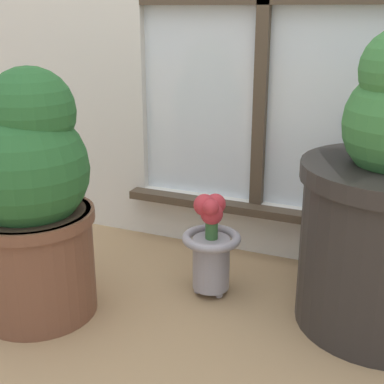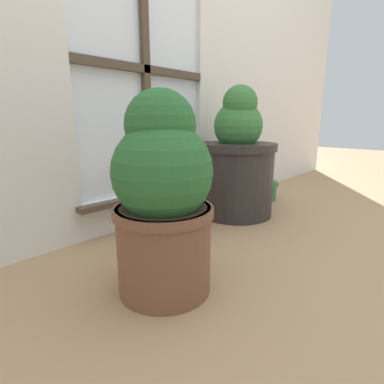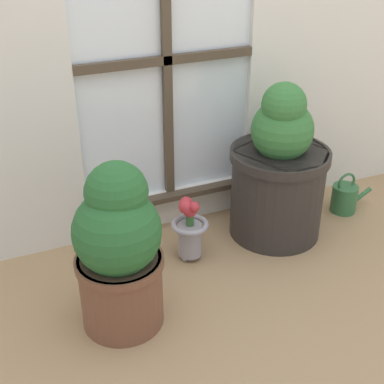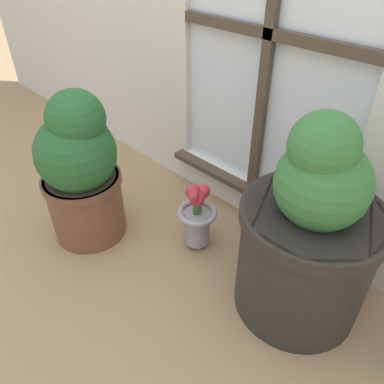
# 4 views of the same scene
# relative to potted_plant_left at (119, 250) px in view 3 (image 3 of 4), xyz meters

# --- Properties ---
(ground_plane) EXTENTS (10.00, 10.00, 0.00)m
(ground_plane) POSITION_rel_potted_plant_left_xyz_m (0.38, -0.12, -0.29)
(ground_plane) COLOR tan
(potted_plant_left) EXTENTS (0.29, 0.29, 0.59)m
(potted_plant_left) POSITION_rel_potted_plant_left_xyz_m (0.00, 0.00, 0.00)
(potted_plant_left) COLOR brown
(potted_plant_left) RESTS_ON ground_plane
(potted_plant_right) EXTENTS (0.41, 0.41, 0.68)m
(potted_plant_right) POSITION_rel_potted_plant_left_xyz_m (0.77, 0.28, -0.01)
(potted_plant_right) COLOR #2D2826
(potted_plant_right) RESTS_ON ground_plane
(flower_vase) EXTENTS (0.15, 0.15, 0.27)m
(flower_vase) POSITION_rel_potted_plant_left_xyz_m (0.35, 0.25, -0.15)
(flower_vase) COLOR #99939E
(flower_vase) RESTS_ON ground_plane
(watering_can) EXTENTS (0.21, 0.12, 0.20)m
(watering_can) POSITION_rel_potted_plant_left_xyz_m (1.16, 0.30, -0.22)
(watering_can) COLOR #336B3D
(watering_can) RESTS_ON ground_plane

